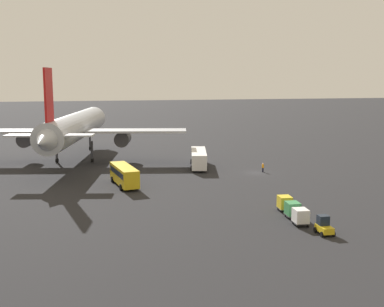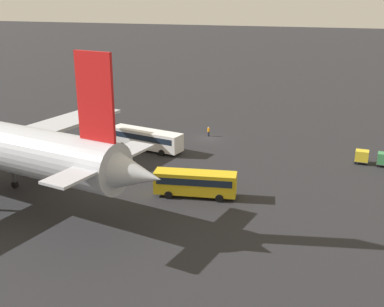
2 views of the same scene
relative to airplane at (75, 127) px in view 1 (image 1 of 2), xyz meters
name	(u,v)px [view 1 (image 1 of 2)]	position (x,y,z in m)	size (l,w,h in m)	color
ground_plane	(257,173)	(-20.58, -33.00, -7.23)	(600.00, 600.00, 0.00)	#232326
airplane	(75,127)	(0.00, 0.00, 0.00)	(54.44, 46.90, 19.22)	#B2B7C1
shuttle_bus_near	(199,157)	(-12.58, -23.74, -5.26)	(12.99, 5.52, 3.30)	white
shuttle_bus_far	(124,174)	(-25.92, -7.88, -5.29)	(10.59, 4.03, 3.25)	gold
baggage_tug	(324,226)	(-55.92, -27.74, -6.29)	(2.45, 1.71, 2.10)	gold
worker_person	(263,168)	(-20.21, -34.29, -6.36)	(0.38, 0.38, 1.74)	#1E1E2D
cargo_cart_white	(301,216)	(-52.46, -26.52, -6.04)	(2.11, 1.82, 2.06)	#38383D
cargo_cart_green	(293,209)	(-49.33, -26.92, -6.04)	(2.11, 1.82, 2.06)	#38383D
cargo_cart_yellow	(285,203)	(-46.20, -27.24, -6.04)	(2.11, 1.82, 2.06)	#38383D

